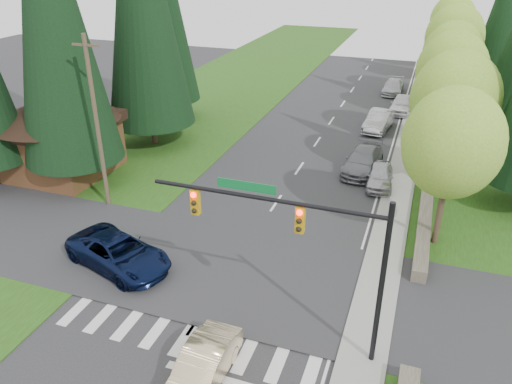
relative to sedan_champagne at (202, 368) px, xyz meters
The scene contains 25 objects.
grass_east 21.78m from the sedan_champagne, 58.46° to the left, with size 14.00×110.00×0.06m, color #284312.
grass_west 23.63m from the sedan_champagne, 128.23° to the left, with size 14.00×110.00×0.06m, color #284312.
cross_street 6.78m from the sedan_champagne, 103.85° to the left, with size 120.00×8.00×0.10m, color #28282B.
sidewalk_east 21.23m from the sedan_champagne, 75.58° to the left, with size 1.80×80.00×0.13m, color gray.
curb_east 21.03m from the sedan_champagne, 77.82° to the left, with size 0.20×80.00×0.13m, color gray.
stone_wall_north 29.39m from the sedan_champagne, 76.25° to the left, with size 0.70×40.00×0.70m, color #4C4438.
traffic_signal 5.93m from the sedan_champagne, 47.90° to the left, with size 8.70×0.37×6.80m.
brown_building 21.58m from the sedan_champagne, 140.80° to the left, with size 8.40×8.40×5.40m.
utility_pole 15.95m from the sedan_champagne, 136.49° to the left, with size 1.60×0.24×10.00m.
decid_tree_0 15.46m from the sedan_champagne, 58.85° to the left, with size 4.80×4.80×8.37m.
decid_tree_1 21.61m from the sedan_champagne, 68.54° to the left, with size 5.20×5.20×8.80m.
decid_tree_2 28.08m from the sedan_champagne, 74.26° to the left, with size 5.00×5.00×8.82m.
decid_tree_3 34.75m from the sedan_champagne, 77.26° to the left, with size 5.00×5.00×8.55m.
decid_tree_4 41.62m from the sedan_champagne, 79.27° to the left, with size 5.40×5.40×9.18m.
decid_tree_5 48.38m from the sedan_champagne, 81.05° to the left, with size 4.80×4.80×8.30m.
decid_tree_6 55.32m from the sedan_champagne, 82.08° to the left, with size 5.20×5.20×8.86m.
conifer_w_a 21.74m from the sedan_champagne, 139.35° to the left, with size 6.12×6.12×19.80m.
conifer_w_b 25.82m from the sedan_champagne, 136.78° to the left, with size 5.44×5.44×17.80m.
sedan_champagne is the anchor object (origin of this frame).
suv_navy 8.62m from the sedan_champagne, 142.60° to the left, with size 2.61×5.66×1.57m, color #0A1332.
parked_car_a 19.02m from the sedan_champagne, 77.91° to the left, with size 1.63×4.05×1.38m, color #A9A8AD.
parked_car_b 20.71m from the sedan_champagne, 82.83° to the left, with size 2.15×5.29×1.53m, color slate.
parked_car_c 29.63m from the sedan_champagne, 85.00° to the left, with size 1.71×4.91×1.62m, color #A4A4A8.
parked_car_d 35.32m from the sedan_champagne, 83.52° to the left, with size 1.87×4.64×1.58m, color silver.
parked_car_e 41.63m from the sedan_champagne, 86.44° to the left, with size 1.94×4.78×1.39m, color #A6A5AA.
Camera 1 is at (7.73, -10.14, 14.22)m, focal length 35.00 mm.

